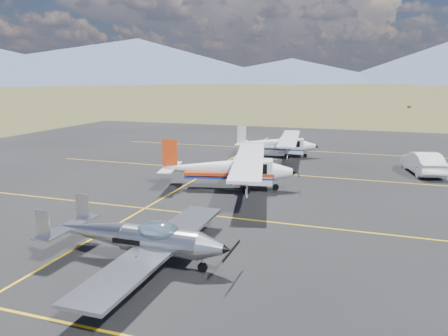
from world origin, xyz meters
The scene contains 6 objects.
ground centered at (0.00, 0.00, 0.00)m, with size 1600.00×1600.00×0.00m, color #383D1C.
apron centered at (0.00, 7.00, 0.00)m, with size 72.00×72.00×0.02m, color black.
aircraft_low_wing centered at (-2.52, -4.49, 1.06)m, with size 7.23×10.12×2.21m.
aircraft_cessna centered at (-2.84, 7.53, 1.43)m, with size 8.18×12.72×3.22m.
aircraft_plain centered at (-2.36, 20.09, 1.21)m, with size 6.53×10.81×2.73m.
sedan centered at (9.52, 16.57, 0.86)m, with size 1.79×5.13×1.69m, color white.
Camera 1 is at (5.72, -18.66, 7.28)m, focal length 35.00 mm.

